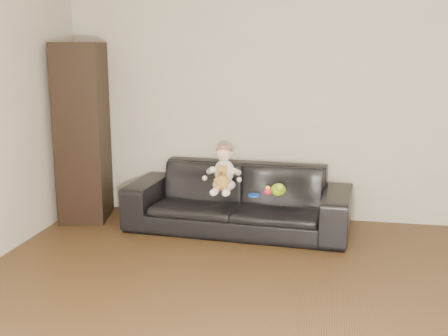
% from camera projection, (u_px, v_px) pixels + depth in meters
% --- Properties ---
extents(wall_back, '(5.00, 0.00, 5.00)m').
position_uv_depth(wall_back, '(312.00, 92.00, 5.52)').
color(wall_back, '#B9AF9C').
rests_on(wall_back, ground).
extents(sofa, '(2.16, 0.97, 0.62)m').
position_uv_depth(sofa, '(238.00, 199.00, 5.38)').
color(sofa, black).
rests_on(sofa, floor).
extents(cabinet, '(0.56, 0.69, 1.77)m').
position_uv_depth(cabinet, '(83.00, 132.00, 5.65)').
color(cabinet, black).
rests_on(cabinet, floor).
extents(shelf_item, '(0.23, 0.28, 0.28)m').
position_uv_depth(shelf_item, '(83.00, 93.00, 5.56)').
color(shelf_item, silver).
rests_on(shelf_item, cabinet).
extents(baby, '(0.31, 0.37, 0.44)m').
position_uv_depth(baby, '(224.00, 171.00, 5.23)').
color(baby, '#FBD4D8').
rests_on(baby, sofa).
extents(teddy_bear, '(0.15, 0.15, 0.23)m').
position_uv_depth(teddy_bear, '(222.00, 178.00, 5.11)').
color(teddy_bear, '#B98534').
rests_on(teddy_bear, sofa).
extents(toy_green, '(0.19, 0.20, 0.11)m').
position_uv_depth(toy_green, '(278.00, 190.00, 5.09)').
color(toy_green, '#89CD18').
rests_on(toy_green, sofa).
extents(toy_rattle, '(0.10, 0.10, 0.08)m').
position_uv_depth(toy_rattle, '(268.00, 191.00, 5.11)').
color(toy_rattle, red).
rests_on(toy_rattle, sofa).
extents(toy_blue_disc, '(0.13, 0.13, 0.02)m').
position_uv_depth(toy_blue_disc, '(254.00, 195.00, 5.10)').
color(toy_blue_disc, blue).
rests_on(toy_blue_disc, sofa).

